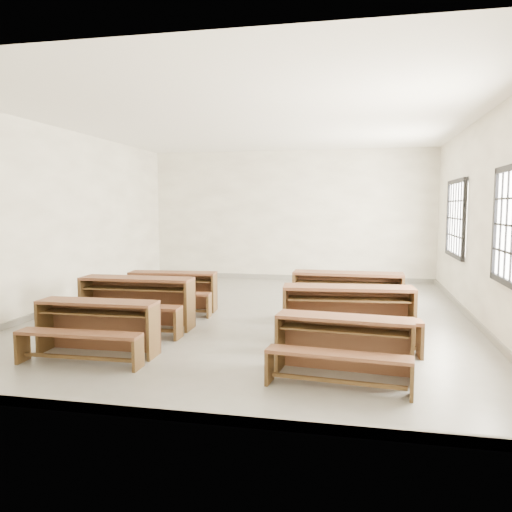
% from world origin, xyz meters
% --- Properties ---
extents(room, '(8.50, 8.50, 3.20)m').
position_xyz_m(room, '(0.09, 0.00, 2.14)').
color(room, gray).
rests_on(room, ground).
extents(desk_set_0, '(1.51, 0.80, 0.67)m').
position_xyz_m(desk_set_0, '(-1.46, -2.64, 0.39)').
color(desk_set_0, brown).
rests_on(desk_set_0, ground).
extents(desk_set_1, '(1.72, 0.92, 0.77)m').
position_xyz_m(desk_set_1, '(-1.58, -1.27, 0.45)').
color(desk_set_1, brown).
rests_on(desk_set_1, ground).
extents(desk_set_2, '(1.59, 0.93, 0.68)m').
position_xyz_m(desk_set_2, '(-1.50, 0.01, 0.40)').
color(desk_set_2, brown).
rests_on(desk_set_2, ground).
extents(desk_set_3, '(1.52, 0.90, 0.65)m').
position_xyz_m(desk_set_3, '(1.54, -2.84, 0.38)').
color(desk_set_3, brown).
rests_on(desk_set_3, ground).
extents(desk_set_4, '(1.79, 1.03, 0.77)m').
position_xyz_m(desk_set_4, '(1.56, -1.52, 0.45)').
color(desk_set_4, brown).
rests_on(desk_set_4, ground).
extents(desk_set_5, '(1.74, 0.91, 0.78)m').
position_xyz_m(desk_set_5, '(1.52, -0.15, 0.45)').
color(desk_set_5, brown).
rests_on(desk_set_5, ground).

